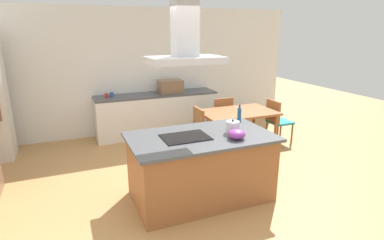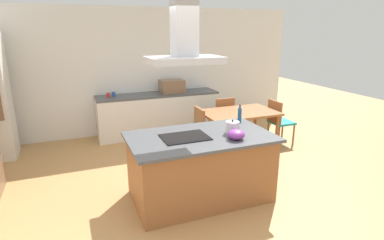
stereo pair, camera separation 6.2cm
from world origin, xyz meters
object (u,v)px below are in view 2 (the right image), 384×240
mixing_bowl (236,134)px  chair_at_left_end (194,129)px  tea_kettle (232,127)px  coffee_mug_blue (113,94)px  countertop_microwave (172,86)px  olive_oil_bottle (240,115)px  chair_facing_back_wall (223,115)px  chair_at_right_end (278,119)px  dining_table (239,116)px  range_hood (184,42)px  coffee_mug_red (108,95)px  cooktop (185,137)px

mixing_bowl → chair_at_left_end: 1.76m
tea_kettle → coffee_mug_blue: 3.23m
mixing_bowl → countertop_microwave: countertop_microwave is taller
olive_oil_bottle → countertop_microwave: countertop_microwave is taller
mixing_bowl → chair_facing_back_wall: size_ratio=0.25×
chair_at_right_end → chair_at_left_end: same height
olive_oil_bottle → chair_at_right_end: 1.92m
tea_kettle → dining_table: 1.77m
chair_at_right_end → range_hood: (-2.52, -1.40, 1.59)m
tea_kettle → chair_facing_back_wall: bearing=66.0°
chair_facing_back_wall → chair_at_right_end: same height
olive_oil_bottle → coffee_mug_red: bearing=121.9°
olive_oil_bottle → chair_at_left_end: olive_oil_bottle is taller
tea_kettle → countertop_microwave: (0.11, 2.94, 0.06)m
tea_kettle → chair_facing_back_wall: 2.37m
tea_kettle → range_hood: bearing=174.9°
countertop_microwave → coffee_mug_red: bearing=178.8°
chair_at_left_end → coffee_mug_blue: bearing=127.1°
cooktop → tea_kettle: (0.66, -0.06, 0.07)m
cooktop → chair_at_left_end: 1.61m
range_hood → countertop_microwave: bearing=75.1°
chair_facing_back_wall → mixing_bowl: bearing=-113.4°
countertop_microwave → range_hood: (-0.76, -2.88, 1.06)m
coffee_mug_blue → mixing_bowl: bearing=-71.8°
coffee_mug_red → coffee_mug_blue: size_ratio=1.00×
mixing_bowl → cooktop: bearing=153.4°
tea_kettle → chair_at_left_end: bearing=88.7°
cooktop → tea_kettle: bearing=-5.1°
tea_kettle → chair_at_right_end: 2.41m
countertop_microwave → chair_at_left_end: countertop_microwave is taller
countertop_microwave → coffee_mug_red: countertop_microwave is taller
tea_kettle → mixing_bowl: 0.25m
mixing_bowl → chair_at_right_end: bearing=41.1°
coffee_mug_blue → olive_oil_bottle: bearing=-60.4°
tea_kettle → coffee_mug_red: bearing=113.0°
chair_facing_back_wall → chair_at_left_end: size_ratio=1.00×
countertop_microwave → chair_at_left_end: size_ratio=0.56×
olive_oil_bottle → chair_at_right_end: (1.52, 1.06, -0.51)m
countertop_microwave → mixing_bowl: bearing=-93.3°
tea_kettle → dining_table: tea_kettle is taller
cooktop → dining_table: (1.61, 1.40, -0.24)m
olive_oil_bottle → coffee_mug_red: (-1.60, 2.57, -0.07)m
olive_oil_bottle → chair_facing_back_wall: size_ratio=0.30×
cooktop → tea_kettle: size_ratio=2.52×
countertop_microwave → coffee_mug_blue: (-1.25, 0.08, -0.09)m
olive_oil_bottle → mixing_bowl: 0.76m
range_hood → chair_at_left_end: bearing=63.7°
tea_kettle → chair_at_left_end: tea_kettle is taller
coffee_mug_blue → dining_table: size_ratio=0.06×
cooktop → chair_at_right_end: size_ratio=0.67×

